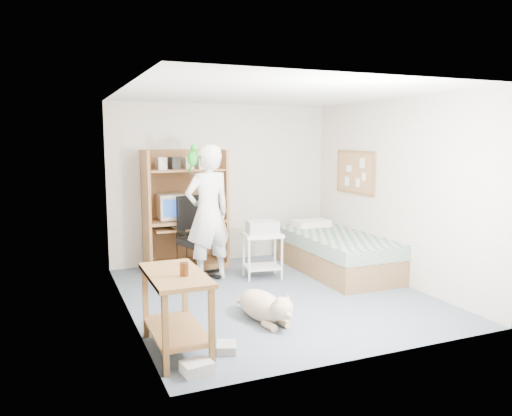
% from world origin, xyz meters
% --- Properties ---
extents(floor, '(4.00, 4.00, 0.00)m').
position_xyz_m(floor, '(0.00, 0.00, 0.00)').
color(floor, '#4E5969').
rests_on(floor, ground).
extents(wall_back, '(3.60, 0.02, 2.50)m').
position_xyz_m(wall_back, '(0.00, 2.00, 1.25)').
color(wall_back, beige).
rests_on(wall_back, floor).
extents(wall_right, '(0.02, 4.00, 2.50)m').
position_xyz_m(wall_right, '(1.80, 0.00, 1.25)').
color(wall_right, beige).
rests_on(wall_right, floor).
extents(wall_left, '(0.02, 4.00, 2.50)m').
position_xyz_m(wall_left, '(-1.80, 0.00, 1.25)').
color(wall_left, beige).
rests_on(wall_left, floor).
extents(ceiling, '(3.60, 4.00, 0.02)m').
position_xyz_m(ceiling, '(0.00, 0.00, 2.50)').
color(ceiling, white).
rests_on(ceiling, wall_back).
extents(computer_hutch, '(1.20, 0.63, 1.80)m').
position_xyz_m(computer_hutch, '(-0.70, 1.74, 0.82)').
color(computer_hutch, brown).
rests_on(computer_hutch, floor).
extents(bed, '(1.02, 2.02, 0.66)m').
position_xyz_m(bed, '(1.30, 0.62, 0.29)').
color(bed, brown).
rests_on(bed, floor).
extents(side_desk, '(0.50, 1.00, 0.75)m').
position_xyz_m(side_desk, '(-1.55, -1.20, 0.49)').
color(side_desk, brown).
rests_on(side_desk, floor).
extents(corkboard, '(0.04, 0.94, 0.66)m').
position_xyz_m(corkboard, '(1.77, 0.90, 1.45)').
color(corkboard, '#8E623F').
rests_on(corkboard, wall_right).
extents(office_chair, '(0.64, 0.64, 1.13)m').
position_xyz_m(office_chair, '(-0.64, 1.25, 0.40)').
color(office_chair, black).
rests_on(office_chair, floor).
extents(person, '(0.77, 0.60, 1.88)m').
position_xyz_m(person, '(-0.57, 0.94, 0.94)').
color(person, white).
rests_on(person, floor).
extents(parrot, '(0.14, 0.24, 0.38)m').
position_xyz_m(parrot, '(-0.77, 0.95, 1.72)').
color(parrot, '#169928').
rests_on(parrot, person).
extents(dog, '(0.46, 1.04, 0.39)m').
position_xyz_m(dog, '(-0.50, -0.80, 0.17)').
color(dog, tan).
rests_on(dog, floor).
extents(printer_cart, '(0.59, 0.50, 0.64)m').
position_xyz_m(printer_cart, '(0.17, 0.77, 0.42)').
color(printer_cart, white).
rests_on(printer_cart, floor).
extents(printer, '(0.47, 0.38, 0.18)m').
position_xyz_m(printer, '(0.17, 0.77, 0.73)').
color(printer, '#ABABA6').
rests_on(printer, printer_cart).
extents(crt_monitor, '(0.41, 0.43, 0.37)m').
position_xyz_m(crt_monitor, '(-0.89, 1.75, 0.96)').
color(crt_monitor, beige).
rests_on(crt_monitor, computer_hutch).
extents(keyboard, '(0.47, 0.23, 0.03)m').
position_xyz_m(keyboard, '(-0.70, 1.58, 0.67)').
color(keyboard, beige).
rests_on(keyboard, computer_hutch).
extents(pencil_cup, '(0.08, 0.08, 0.12)m').
position_xyz_m(pencil_cup, '(-0.30, 1.65, 0.82)').
color(pencil_cup, gold).
rests_on(pencil_cup, computer_hutch).
extents(drink_glass, '(0.08, 0.08, 0.12)m').
position_xyz_m(drink_glass, '(-1.50, -1.33, 0.81)').
color(drink_glass, '#411F0A').
rests_on(drink_glass, side_desk).
extents(floor_box_a, '(0.28, 0.23, 0.10)m').
position_xyz_m(floor_box_a, '(-1.50, -1.70, 0.05)').
color(floor_box_a, silver).
rests_on(floor_box_a, floor).
extents(floor_box_b, '(0.25, 0.27, 0.08)m').
position_xyz_m(floor_box_b, '(-1.13, -1.39, 0.04)').
color(floor_box_b, '#A4A4A0').
rests_on(floor_box_b, floor).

